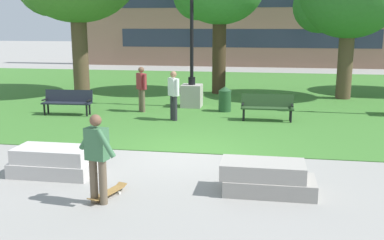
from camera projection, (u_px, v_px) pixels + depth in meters
ground_plane at (188, 153)px, 11.72m from camera, size 140.00×140.00×0.00m
grass_lawn at (224, 94)px, 21.36m from camera, size 40.00×20.00×0.02m
concrete_block_center at (53, 162)px, 9.98m from camera, size 1.80×0.90×0.64m
concrete_block_left at (266, 178)px, 8.94m from camera, size 1.87×0.90×0.64m
person_skateboarder at (97, 154)px, 8.27m from camera, size 0.90×0.58×1.71m
skateboard at (108, 193)px, 8.76m from camera, size 0.50×1.03×0.14m
park_bench_near_left at (267, 106)px, 15.52m from camera, size 1.81×0.56×0.90m
park_bench_near_right at (68, 101)px, 16.51m from camera, size 1.83×0.63×0.90m
lamp_post_right at (192, 83)px, 17.95m from camera, size 1.32×0.80×4.75m
trash_bin at (225, 99)px, 17.11m from camera, size 0.49×0.49×0.96m
person_bystander_near_lawn at (174, 93)px, 15.44m from camera, size 0.48×0.57×1.71m
person_bystander_far_lawn at (142, 87)px, 16.95m from camera, size 0.50×0.52×1.71m
building_facade_distant at (248, 6)px, 34.31m from camera, size 26.39×1.03×9.19m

